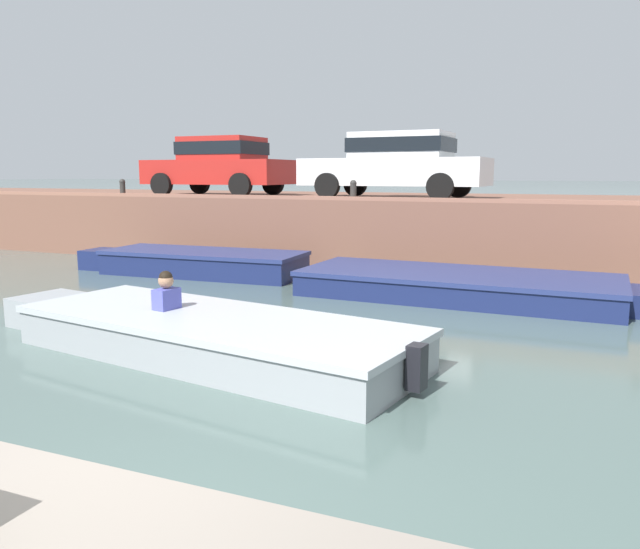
# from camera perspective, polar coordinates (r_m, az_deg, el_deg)

# --- Properties ---
(ground_plane) EXTENTS (400.00, 400.00, 0.00)m
(ground_plane) POSITION_cam_1_polar(r_m,az_deg,el_deg) (8.12, 6.26, -6.34)
(ground_plane) COLOR #4C605B
(far_quay_wall) EXTENTS (60.00, 6.00, 1.59)m
(far_quay_wall) POSITION_cam_1_polar(r_m,az_deg,el_deg) (16.11, 14.91, 4.01)
(far_quay_wall) COLOR brown
(far_quay_wall) RESTS_ON ground
(far_wall_coping) EXTENTS (60.00, 0.24, 0.08)m
(far_wall_coping) POSITION_cam_1_polar(r_m,az_deg,el_deg) (13.21, 13.29, 6.62)
(far_wall_coping) COLOR #925F4C
(far_wall_coping) RESTS_ON far_quay_wall
(boat_moored_west_navy) EXTENTS (5.27, 1.80, 0.52)m
(boat_moored_west_navy) POSITION_cam_1_polar(r_m,az_deg,el_deg) (13.83, -11.35, 1.10)
(boat_moored_west_navy) COLOR navy
(boat_moored_west_navy) RESTS_ON ground
(boat_moored_central_navy) EXTENTS (6.58, 2.35, 0.44)m
(boat_moored_central_navy) POSITION_cam_1_polar(r_m,az_deg,el_deg) (11.22, 13.72, -1.05)
(boat_moored_central_navy) COLOR navy
(boat_moored_central_navy) RESTS_ON ground
(motorboat_passing) EXTENTS (6.23, 2.57, 0.98)m
(motorboat_passing) POSITION_cam_1_polar(r_m,az_deg,el_deg) (7.75, -11.10, -5.31)
(motorboat_passing) COLOR #93999E
(motorboat_passing) RESTS_ON ground
(car_leftmost_red) EXTENTS (3.87, 1.97, 1.54)m
(car_leftmost_red) POSITION_cam_1_polar(r_m,az_deg,el_deg) (17.23, -9.15, 9.97)
(car_leftmost_red) COLOR #B2231E
(car_leftmost_red) RESTS_ON far_quay_wall
(car_left_inner_white) EXTENTS (4.45, 2.09, 1.54)m
(car_left_inner_white) POSITION_cam_1_polar(r_m,az_deg,el_deg) (15.22, 7.06, 10.14)
(car_left_inner_white) COLOR white
(car_left_inner_white) RESTS_ON far_quay_wall
(mooring_bollard_west) EXTENTS (0.15, 0.15, 0.45)m
(mooring_bollard_west) POSITION_cam_1_polar(r_m,az_deg,el_deg) (17.23, -17.61, 7.65)
(mooring_bollard_west) COLOR #2D2B28
(mooring_bollard_west) RESTS_ON far_quay_wall
(mooring_bollard_mid) EXTENTS (0.15, 0.15, 0.45)m
(mooring_bollard_mid) POSITION_cam_1_polar(r_m,az_deg,el_deg) (13.98, 3.06, 7.80)
(mooring_bollard_mid) COLOR #2D2B28
(mooring_bollard_mid) RESTS_ON far_quay_wall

